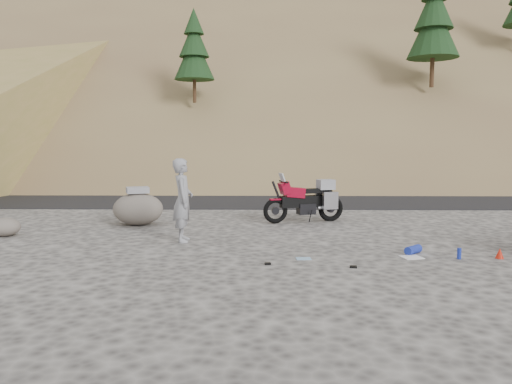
% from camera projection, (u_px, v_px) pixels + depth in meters
% --- Properties ---
extents(ground, '(140.00, 140.00, 0.00)m').
position_uv_depth(ground, '(287.00, 243.00, 11.18)').
color(ground, '#423F3D').
rests_on(ground, ground).
extents(road, '(120.00, 7.00, 0.05)m').
position_uv_depth(road, '(277.00, 198.00, 20.14)').
color(road, black).
rests_on(road, ground).
extents(hillside, '(120.00, 73.00, 46.72)m').
position_uv_depth(hillside, '(270.00, 55.00, 50.72)').
color(hillside, brown).
rests_on(hillside, ground).
extents(motorcycle, '(2.34, 1.10, 1.43)m').
position_uv_depth(motorcycle, '(308.00, 201.00, 14.11)').
color(motorcycle, black).
rests_on(motorcycle, ground).
extents(man, '(0.54, 0.74, 1.90)m').
position_uv_depth(man, '(183.00, 241.00, 11.43)').
color(man, '#939398').
rests_on(man, ground).
extents(boulder, '(1.51, 1.34, 1.06)m').
position_uv_depth(boulder, '(138.00, 208.00, 13.61)').
color(boulder, '#5C564F').
rests_on(boulder, ground).
extents(small_rock, '(0.91, 0.87, 0.45)m').
position_uv_depth(small_rock, '(4.00, 227.00, 12.02)').
color(small_rock, '#5C564F').
rests_on(small_rock, ground).
extents(gear_white_cloth, '(0.46, 0.43, 0.01)m').
position_uv_depth(gear_white_cloth, '(412.00, 257.00, 9.82)').
color(gear_white_cloth, white).
rests_on(gear_white_cloth, ground).
extents(gear_blue_mat, '(0.43, 0.42, 0.17)m').
position_uv_depth(gear_blue_mat, '(413.00, 250.00, 10.13)').
color(gear_blue_mat, '#1A2C9C').
rests_on(gear_blue_mat, ground).
extents(gear_bottle, '(0.09, 0.09, 0.22)m').
position_uv_depth(gear_bottle, '(459.00, 254.00, 9.69)').
color(gear_bottle, '#1A2C9C').
rests_on(gear_bottle, ground).
extents(gear_funnel, '(0.20, 0.20, 0.21)m').
position_uv_depth(gear_funnel, '(500.00, 253.00, 9.74)').
color(gear_funnel, red).
rests_on(gear_funnel, ground).
extents(gear_glove_a, '(0.14, 0.11, 0.04)m').
position_uv_depth(gear_glove_a, '(353.00, 267.00, 9.02)').
color(gear_glove_a, black).
rests_on(gear_glove_a, ground).
extents(gear_glove_b, '(0.12, 0.10, 0.04)m').
position_uv_depth(gear_glove_b, '(268.00, 264.00, 9.25)').
color(gear_glove_b, black).
rests_on(gear_glove_b, ground).
extents(gear_blue_cloth, '(0.30, 0.23, 0.01)m').
position_uv_depth(gear_blue_cloth, '(304.00, 259.00, 9.71)').
color(gear_blue_cloth, '#85ACCE').
rests_on(gear_blue_cloth, ground).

